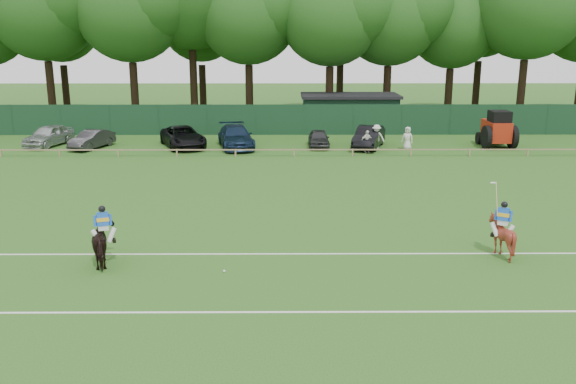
{
  "coord_description": "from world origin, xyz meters",
  "views": [
    {
      "loc": [
        0.35,
        -22.87,
        8.18
      ],
      "look_at": [
        0.5,
        3.0,
        1.4
      ],
      "focal_mm": 38.0,
      "sensor_mm": 36.0,
      "label": 1
    }
  ],
  "objects_px": {
    "spectator_left": "(376,137)",
    "polo_ball": "(224,271)",
    "sedan_grey": "(92,139)",
    "utility_shed": "(350,112)",
    "suv_black": "(183,137)",
    "sedan_silver": "(49,135)",
    "spectator_right": "(407,138)",
    "horse_dark": "(105,243)",
    "tractor": "(497,130)",
    "estate_black": "(369,137)",
    "spectator_mid": "(367,142)",
    "hatch_grey": "(319,139)",
    "sedan_navy": "(236,137)",
    "horse_chestnut": "(501,236)"
  },
  "relations": [
    {
      "from": "sedan_silver",
      "to": "hatch_grey",
      "type": "distance_m",
      "value": 20.09
    },
    {
      "from": "hatch_grey",
      "to": "polo_ball",
      "type": "bearing_deg",
      "value": -100.14
    },
    {
      "from": "horse_dark",
      "to": "spectator_mid",
      "type": "xyz_separation_m",
      "value": [
        12.29,
        21.25,
        -0.04
      ]
    },
    {
      "from": "hatch_grey",
      "to": "spectator_right",
      "type": "relative_size",
      "value": 2.22
    },
    {
      "from": "polo_ball",
      "to": "utility_shed",
      "type": "height_order",
      "value": "utility_shed"
    },
    {
      "from": "sedan_navy",
      "to": "spectator_left",
      "type": "relative_size",
      "value": 3.05
    },
    {
      "from": "spectator_left",
      "to": "estate_black",
      "type": "bearing_deg",
      "value": 147.04
    },
    {
      "from": "horse_dark",
      "to": "sedan_navy",
      "type": "xyz_separation_m",
      "value": [
        2.95,
        23.26,
        -0.03
      ]
    },
    {
      "from": "horse_dark",
      "to": "estate_black",
      "type": "bearing_deg",
      "value": -138.27
    },
    {
      "from": "sedan_silver",
      "to": "spectator_right",
      "type": "distance_m",
      "value": 26.44
    },
    {
      "from": "horse_chestnut",
      "to": "spectator_mid",
      "type": "distance_m",
      "value": 20.57
    },
    {
      "from": "sedan_silver",
      "to": "hatch_grey",
      "type": "bearing_deg",
      "value": 12.79
    },
    {
      "from": "utility_shed",
      "to": "suv_black",
      "type": "bearing_deg",
      "value": -146.94
    },
    {
      "from": "horse_chestnut",
      "to": "hatch_grey",
      "type": "relative_size",
      "value": 0.41
    },
    {
      "from": "sedan_silver",
      "to": "spectator_left",
      "type": "xyz_separation_m",
      "value": [
        24.18,
        -1.65,
        0.12
      ]
    },
    {
      "from": "sedan_navy",
      "to": "tractor",
      "type": "xyz_separation_m",
      "value": [
        19.15,
        0.05,
        0.48
      ]
    },
    {
      "from": "horse_dark",
      "to": "polo_ball",
      "type": "height_order",
      "value": "horse_dark"
    },
    {
      "from": "spectator_left",
      "to": "tractor",
      "type": "relative_size",
      "value": 0.56
    },
    {
      "from": "horse_dark",
      "to": "tractor",
      "type": "distance_m",
      "value": 32.13
    },
    {
      "from": "estate_black",
      "to": "spectator_right",
      "type": "relative_size",
      "value": 2.86
    },
    {
      "from": "sedan_silver",
      "to": "spectator_right",
      "type": "xyz_separation_m",
      "value": [
        26.38,
        -1.79,
        0.05
      ]
    },
    {
      "from": "spectator_right",
      "to": "utility_shed",
      "type": "bearing_deg",
      "value": 136.46
    },
    {
      "from": "horse_dark",
      "to": "sedan_grey",
      "type": "xyz_separation_m",
      "value": [
        -7.52,
        23.01,
        -0.17
      ]
    },
    {
      "from": "spectator_mid",
      "to": "spectator_left",
      "type": "bearing_deg",
      "value": 36.29
    },
    {
      "from": "sedan_navy",
      "to": "polo_ball",
      "type": "distance_m",
      "value": 24.14
    },
    {
      "from": "sedan_grey",
      "to": "utility_shed",
      "type": "bearing_deg",
      "value": 44.1
    },
    {
      "from": "spectator_mid",
      "to": "spectator_right",
      "type": "height_order",
      "value": "spectator_right"
    },
    {
      "from": "sedan_silver",
      "to": "polo_ball",
      "type": "distance_m",
      "value": 29.29
    },
    {
      "from": "sedan_silver",
      "to": "spectator_mid",
      "type": "bearing_deg",
      "value": 7.69
    },
    {
      "from": "sedan_silver",
      "to": "estate_black",
      "type": "bearing_deg",
      "value": 12.3
    },
    {
      "from": "hatch_grey",
      "to": "polo_ball",
      "type": "distance_m",
      "value": 24.71
    },
    {
      "from": "sedan_silver",
      "to": "spectator_left",
      "type": "bearing_deg",
      "value": 10.66
    },
    {
      "from": "horse_dark",
      "to": "spectator_mid",
      "type": "relative_size",
      "value": 1.24
    },
    {
      "from": "spectator_right",
      "to": "sedan_grey",
      "type": "bearing_deg",
      "value": -153.45
    },
    {
      "from": "tractor",
      "to": "spectator_left",
      "type": "bearing_deg",
      "value": -174.64
    },
    {
      "from": "estate_black",
      "to": "spectator_mid",
      "type": "relative_size",
      "value": 3.03
    },
    {
      "from": "horse_dark",
      "to": "tractor",
      "type": "height_order",
      "value": "tractor"
    },
    {
      "from": "horse_dark",
      "to": "suv_black",
      "type": "bearing_deg",
      "value": -107.23
    },
    {
      "from": "sedan_navy",
      "to": "spectator_right",
      "type": "relative_size",
      "value": 3.29
    },
    {
      "from": "sedan_silver",
      "to": "estate_black",
      "type": "xyz_separation_m",
      "value": [
        23.72,
        -0.94,
        0.01
      ]
    },
    {
      "from": "tractor",
      "to": "horse_chestnut",
      "type": "bearing_deg",
      "value": -108.66
    },
    {
      "from": "spectator_left",
      "to": "polo_ball",
      "type": "xyz_separation_m",
      "value": [
        -8.75,
        -23.23,
        -0.86
      ]
    },
    {
      "from": "suv_black",
      "to": "hatch_grey",
      "type": "relative_size",
      "value": 1.48
    },
    {
      "from": "suv_black",
      "to": "polo_ball",
      "type": "distance_m",
      "value": 24.87
    },
    {
      "from": "utility_shed",
      "to": "spectator_right",
      "type": "bearing_deg",
      "value": -71.95
    },
    {
      "from": "suv_black",
      "to": "estate_black",
      "type": "relative_size",
      "value": 1.15
    },
    {
      "from": "spectator_right",
      "to": "suv_black",
      "type": "bearing_deg",
      "value": -155.77
    },
    {
      "from": "sedan_silver",
      "to": "sedan_navy",
      "type": "xyz_separation_m",
      "value": [
        14.0,
        -0.8,
        0.02
      ]
    },
    {
      "from": "spectator_mid",
      "to": "utility_shed",
      "type": "xyz_separation_m",
      "value": [
        -0.12,
        10.75,
        0.75
      ]
    },
    {
      "from": "estate_black",
      "to": "suv_black",
      "type": "bearing_deg",
      "value": -163.22
    }
  ]
}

